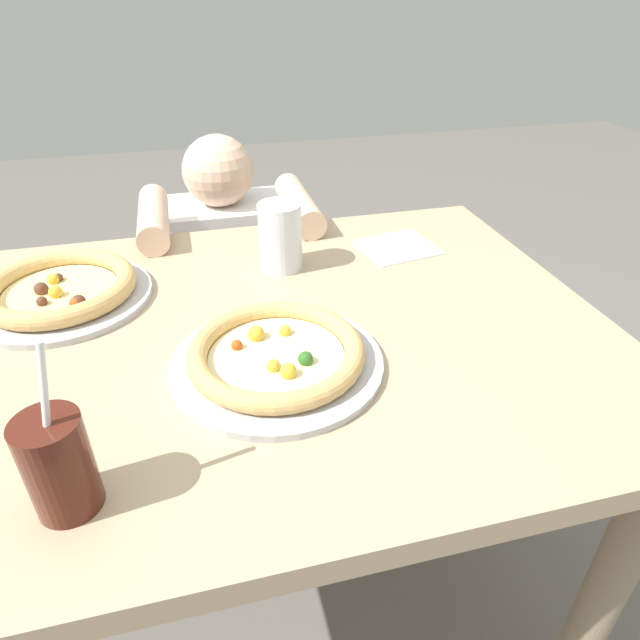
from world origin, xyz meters
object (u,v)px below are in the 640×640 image
drink_cup_colored (59,465)px  water_cup_clear (281,236)px  diner_seated (231,301)px  pizza_near (276,356)px  pizza_far (60,290)px

drink_cup_colored → water_cup_clear: (0.35, 0.53, 0.01)m
water_cup_clear → diner_seated: size_ratio=0.15×
pizza_near → pizza_far: size_ratio=1.02×
drink_cup_colored → water_cup_clear: bearing=56.7°
pizza_near → pizza_far: bearing=139.8°
pizza_near → drink_cup_colored: drink_cup_colored is taller
pizza_near → drink_cup_colored: bearing=-144.3°
pizza_near → pizza_far: 0.46m
pizza_far → diner_seated: size_ratio=0.36×
pizza_near → drink_cup_colored: 0.34m
pizza_far → diner_seated: 0.71m
pizza_far → drink_cup_colored: 0.50m
pizza_far → diner_seated: bearing=55.9°
pizza_near → water_cup_clear: bearing=77.9°
pizza_near → pizza_far: (-0.35, 0.30, 0.00)m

